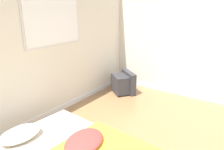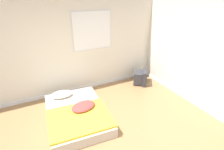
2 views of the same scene
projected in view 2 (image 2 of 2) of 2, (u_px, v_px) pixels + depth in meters
name	position (u px, v px, depth m)	size (l,w,h in m)	color
wall_back	(58.00, 50.00, 4.51)	(8.24, 0.08, 2.60)	silver
wall_right	(220.00, 62.00, 3.74)	(0.08, 7.24, 2.60)	silver
mattress_bed	(77.00, 113.00, 3.98)	(1.40, 1.92, 0.37)	beige
crt_tv	(141.00, 77.00, 5.50)	(0.61, 0.63, 0.46)	#333338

